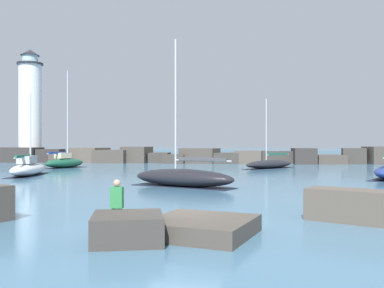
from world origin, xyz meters
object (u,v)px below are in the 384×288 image
sailboat_moored_1 (183,177)px  sailboat_moored_3 (65,162)px  sailboat_moored_0 (270,164)px  sailboat_moored_2 (28,168)px  lighthouse (30,112)px  person_on_rocks (117,204)px

sailboat_moored_1 → sailboat_moored_3: (-16.41, 19.35, 0.08)m
sailboat_moored_0 → sailboat_moored_2: 25.00m
sailboat_moored_3 → sailboat_moored_2: bearing=-80.7°
sailboat_moored_1 → sailboat_moored_3: sailboat_moored_3 is taller
sailboat_moored_0 → sailboat_moored_1: bearing=-107.0°
lighthouse → sailboat_moored_3: size_ratio=1.55×
lighthouse → sailboat_moored_3: (12.43, -15.54, -6.93)m
sailboat_moored_2 → person_on_rocks: bearing=-56.4°
lighthouse → sailboat_moored_0: lighthouse is taller
sailboat_moored_2 → person_on_rocks: (14.71, -22.11, 0.29)m
lighthouse → person_on_rocks: lighthouse is taller
sailboat_moored_0 → sailboat_moored_1: size_ratio=0.82×
lighthouse → sailboat_moored_2: size_ratio=2.21×
sailboat_moored_0 → person_on_rocks: sailboat_moored_0 is taller
sailboat_moored_3 → person_on_rocks: (16.61, -33.74, 0.23)m
sailboat_moored_2 → person_on_rocks: sailboat_moored_2 is taller
lighthouse → sailboat_moored_3: lighthouse is taller
lighthouse → sailboat_moored_0: bearing=-21.0°
sailboat_moored_1 → person_on_rocks: (0.20, -14.40, 0.31)m
sailboat_moored_1 → person_on_rocks: sailboat_moored_1 is taller
sailboat_moored_2 → sailboat_moored_1: bearing=-28.0°
sailboat_moored_1 → person_on_rocks: 14.40m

